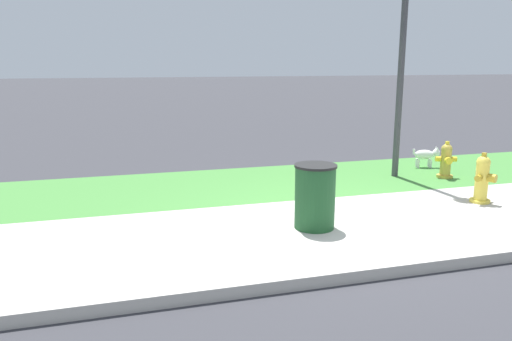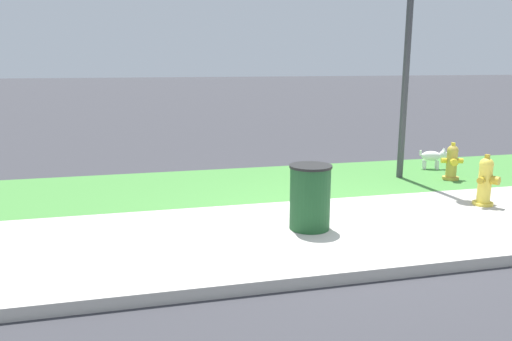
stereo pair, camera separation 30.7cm
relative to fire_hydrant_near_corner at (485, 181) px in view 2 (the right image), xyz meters
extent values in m
plane|color=#38383D|center=(-2.26, -0.47, -0.35)|extent=(120.00, 120.00, 0.00)
cube|color=#BCB7AD|center=(-2.26, -0.47, -0.35)|extent=(18.00, 2.58, 0.01)
cube|color=#47893D|center=(-2.26, 2.04, -0.35)|extent=(18.00, 2.45, 0.01)
cube|color=#BCB7AD|center=(-2.26, -1.85, -0.29)|extent=(18.00, 0.16, 0.12)
cylinder|color=yellow|center=(0.00, 0.01, -0.33)|extent=(0.28, 0.28, 0.05)
cylinder|color=yellow|center=(0.00, 0.01, -0.03)|extent=(0.18, 0.18, 0.54)
sphere|color=yellow|center=(0.00, 0.01, 0.24)|extent=(0.19, 0.19, 0.19)
cube|color=#B29323|center=(0.00, 0.01, 0.35)|extent=(0.08, 0.08, 0.06)
cylinder|color=#B29323|center=(0.11, 0.07, 0.04)|extent=(0.12, 0.12, 0.09)
cylinder|color=#B29323|center=(-0.12, -0.06, 0.04)|extent=(0.12, 0.12, 0.09)
cylinder|color=#B29323|center=(0.07, -0.12, 0.04)|extent=(0.15, 0.15, 0.12)
cylinder|color=gold|center=(0.51, 1.51, -0.33)|extent=(0.28, 0.28, 0.05)
cylinder|color=gold|center=(0.51, 1.51, -0.07)|extent=(0.18, 0.18, 0.46)
sphere|color=gold|center=(0.51, 1.51, 0.15)|extent=(0.19, 0.19, 0.19)
cube|color=yellow|center=(0.51, 1.51, 0.26)|extent=(0.07, 0.07, 0.06)
cylinder|color=yellow|center=(0.64, 1.46, -0.02)|extent=(0.12, 0.12, 0.09)
cylinder|color=yellow|center=(0.39, 1.56, -0.02)|extent=(0.12, 0.12, 0.09)
cylinder|color=yellow|center=(0.46, 1.38, -0.02)|extent=(0.15, 0.14, 0.12)
ellipsoid|color=white|center=(0.66, 2.35, -0.10)|extent=(0.40, 0.29, 0.18)
sphere|color=white|center=(0.87, 2.28, -0.07)|extent=(0.14, 0.14, 0.14)
sphere|color=black|center=(0.94, 2.26, -0.07)|extent=(0.03, 0.03, 0.03)
cone|color=white|center=(0.89, 2.32, 0.03)|extent=(0.06, 0.06, 0.07)
cone|color=white|center=(0.87, 2.24, 0.03)|extent=(0.06, 0.06, 0.07)
cylinder|color=white|center=(0.79, 2.36, -0.27)|extent=(0.05, 0.05, 0.16)
cylinder|color=white|center=(0.76, 2.27, -0.27)|extent=(0.05, 0.05, 0.16)
cylinder|color=white|center=(0.57, 2.44, -0.27)|extent=(0.05, 0.05, 0.16)
cylinder|color=white|center=(0.54, 2.34, -0.27)|extent=(0.05, 0.05, 0.16)
cylinder|color=white|center=(0.47, 2.41, -0.04)|extent=(0.04, 0.04, 0.10)
cylinder|color=#3D3D42|center=(-0.26, 1.86, 2.17)|extent=(0.11, 0.11, 5.04)
cylinder|color=#1E5128|center=(-2.73, -0.37, 0.03)|extent=(0.49, 0.49, 0.76)
cylinder|color=black|center=(-2.73, -0.37, 0.43)|extent=(0.51, 0.51, 0.03)
camera|label=1|loc=(-5.03, -5.75, 1.65)|focal=35.00mm
camera|label=2|loc=(-4.73, -5.83, 1.65)|focal=35.00mm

